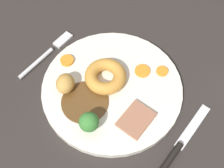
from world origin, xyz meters
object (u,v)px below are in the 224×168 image
object	(u,v)px
carrot_coin_back	(162,71)
broccoli_floret	(89,122)
knife	(178,148)
fork	(48,53)
roast_potato_left	(65,83)
yorkshire_pudding	(105,76)
carrot_coin_front	(67,60)
meat_slice_main	(136,120)
carrot_coin_side	(144,72)
dinner_plate	(112,88)

from	to	relation	value
carrot_coin_back	broccoli_floret	size ratio (longest dim) A/B	0.55
knife	fork	bearing A→B (deg)	88.59
roast_potato_left	yorkshire_pudding	bearing A→B (deg)	48.71
carrot_coin_front	knife	bearing A→B (deg)	-6.73
fork	knife	size ratio (longest dim) A/B	0.83
meat_slice_main	fork	distance (cm)	24.71
meat_slice_main	broccoli_floret	distance (cm)	8.86
carrot_coin_side	fork	world-z (taller)	carrot_coin_side
knife	carrot_coin_back	bearing A→B (deg)	43.97
carrot_coin_front	carrot_coin_back	world-z (taller)	same
carrot_coin_back	roast_potato_left	bearing A→B (deg)	-134.34
yorkshire_pudding	carrot_coin_front	distance (cm)	9.32
meat_slice_main	carrot_coin_back	size ratio (longest dim) A/B	2.67
dinner_plate	knife	bearing A→B (deg)	-11.81
carrot_coin_front	meat_slice_main	bearing A→B (deg)	-9.99
roast_potato_left	knife	size ratio (longest dim) A/B	0.23
meat_slice_main	knife	bearing A→B (deg)	0.34
carrot_coin_front	knife	world-z (taller)	carrot_coin_front
yorkshire_pudding	fork	xyz separation A→B (cm)	(-14.70, -1.03, -2.28)
yorkshire_pudding	dinner_plate	bearing A→B (deg)	-17.20
yorkshire_pudding	carrot_coin_side	world-z (taller)	yorkshire_pudding
meat_slice_main	carrot_coin_back	distance (cm)	12.27
roast_potato_left	carrot_coin_side	world-z (taller)	roast_potato_left
dinner_plate	fork	distance (cm)	16.69
carrot_coin_front	broccoli_floret	bearing A→B (deg)	-36.10
carrot_coin_front	yorkshire_pudding	bearing A→B (deg)	5.01
dinner_plate	yorkshire_pudding	bearing A→B (deg)	162.80
roast_potato_left	carrot_coin_back	world-z (taller)	roast_potato_left
meat_slice_main	roast_potato_left	distance (cm)	15.21
broccoli_floret	dinner_plate	bearing A→B (deg)	99.33
meat_slice_main	yorkshire_pudding	size ratio (longest dim) A/B	0.77
yorkshire_pudding	carrot_coin_back	xyz separation A→B (cm)	(8.45, 8.04, -1.01)
meat_slice_main	yorkshire_pudding	xyz separation A→B (cm)	(-9.77, 4.16, 0.87)
carrot_coin_front	carrot_coin_side	bearing A→B (deg)	24.43
roast_potato_left	fork	distance (cm)	11.02
carrot_coin_back	carrot_coin_side	bearing A→B (deg)	-144.02
knife	carrot_coin_front	bearing A→B (deg)	87.12
meat_slice_main	carrot_coin_side	world-z (taller)	meat_slice_main
dinner_plate	roast_potato_left	world-z (taller)	roast_potato_left
roast_potato_left	carrot_coin_side	xyz separation A→B (cm)	(10.71, 11.85, -1.55)
roast_potato_left	knife	world-z (taller)	roast_potato_left
dinner_plate	meat_slice_main	bearing A→B (deg)	-24.48
dinner_plate	fork	bearing A→B (deg)	-178.57
dinner_plate	carrot_coin_front	world-z (taller)	carrot_coin_front
carrot_coin_front	fork	bearing A→B (deg)	-177.69
dinner_plate	broccoli_floret	xyz separation A→B (cm)	(1.56, -9.52, 3.12)
roast_potato_left	carrot_coin_front	xyz separation A→B (cm)	(-3.98, 5.18, -1.47)
roast_potato_left	knife	xyz separation A→B (cm)	(23.95, 1.88, -2.73)
carrot_coin_back	knife	size ratio (longest dim) A/B	0.13
carrot_coin_front	carrot_coin_side	size ratio (longest dim) A/B	0.90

